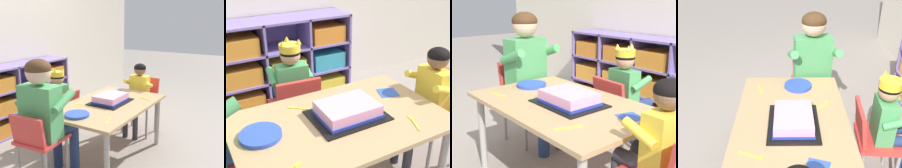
% 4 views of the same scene
% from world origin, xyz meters
% --- Properties ---
extents(activity_table, '(1.12, 0.71, 0.54)m').
position_xyz_m(activity_table, '(0.00, 0.00, 0.48)').
color(activity_table, tan).
rests_on(activity_table, ground).
extents(classroom_chair_blue, '(0.34, 0.33, 0.60)m').
position_xyz_m(classroom_chair_blue, '(-0.04, 0.54, 0.37)').
color(classroom_chair_blue, red).
rests_on(classroom_chair_blue, ground).
extents(child_with_crown, '(0.31, 0.31, 0.83)m').
position_xyz_m(child_with_crown, '(-0.03, 0.64, 0.52)').
color(child_with_crown, '#4C9E5B').
rests_on(child_with_crown, ground).
extents(classroom_chair_adult_side, '(0.38, 0.35, 0.65)m').
position_xyz_m(classroom_chair_adult_side, '(-0.73, 0.18, 0.41)').
color(classroom_chair_adult_side, red).
rests_on(classroom_chair_adult_side, ground).
extents(adult_helper_seated, '(0.45, 0.43, 1.04)m').
position_xyz_m(adult_helper_seated, '(-0.62, 0.19, 0.64)').
color(adult_helper_seated, '#4C9E5B').
rests_on(adult_helper_seated, ground).
extents(birthday_cake_on_tray, '(0.39, 0.31, 0.08)m').
position_xyz_m(birthday_cake_on_tray, '(0.05, 0.01, 0.58)').
color(birthday_cake_on_tray, black).
rests_on(birthday_cake_on_tray, activity_table).
extents(paper_plate_stack, '(0.20, 0.20, 0.02)m').
position_xyz_m(paper_plate_stack, '(-0.41, 0.05, 0.55)').
color(paper_plate_stack, blue).
rests_on(paper_plate_stack, activity_table).
extents(paper_napkin_square, '(0.14, 0.14, 0.00)m').
position_xyz_m(paper_napkin_square, '(0.41, 0.12, 0.54)').
color(paper_napkin_square, '#3356B7').
rests_on(paper_napkin_square, activity_table).
extents(fork_near_cake_tray, '(0.13, 0.05, 0.00)m').
position_xyz_m(fork_near_cake_tray, '(-0.37, -0.23, 0.55)').
color(fork_near_cake_tray, yellow).
rests_on(fork_near_cake_tray, activity_table).
extents(fork_at_table_front_edge, '(0.06, 0.14, 0.00)m').
position_xyz_m(fork_at_table_front_edge, '(0.32, -0.21, 0.55)').
color(fork_at_table_front_edge, yellow).
rests_on(fork_at_table_front_edge, activity_table).
extents(fork_beside_plate_stack, '(0.11, 0.09, 0.00)m').
position_xyz_m(fork_beside_plate_stack, '(-0.16, 0.22, 0.55)').
color(fork_beside_plate_stack, yellow).
rests_on(fork_beside_plate_stack, activity_table).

